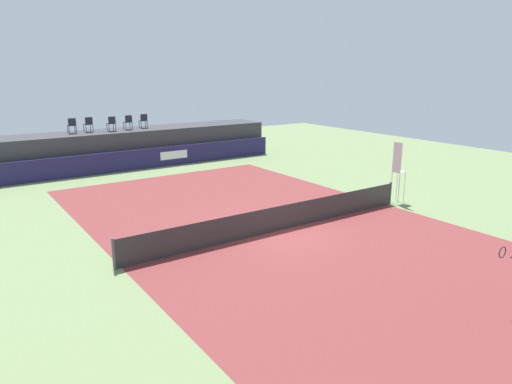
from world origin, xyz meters
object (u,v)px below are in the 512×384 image
(spectator_chair_right, at_px, (128,122))
(net_post_near, at_px, (114,254))
(spectator_chair_far_right, at_px, (143,120))
(spectator_chair_left, at_px, (88,124))
(net_post_far, at_px, (390,193))
(spectator_chair_center, at_px, (111,123))
(umpire_chair, at_px, (398,168))
(spectator_chair_far_left, at_px, (72,125))

(spectator_chair_right, distance_m, net_post_near, 16.53)
(spectator_chair_far_right, height_order, net_post_near, spectator_chair_far_right)
(spectator_chair_left, relative_size, spectator_chair_far_right, 1.00)
(spectator_chair_left, bearing_deg, net_post_near, -103.41)
(spectator_chair_right, bearing_deg, net_post_near, -111.58)
(spectator_chair_left, bearing_deg, net_post_far, -60.60)
(spectator_chair_right, bearing_deg, net_post_far, -67.31)
(spectator_chair_right, distance_m, spectator_chair_far_right, 1.12)
(spectator_chair_center, distance_m, spectator_chair_far_right, 2.23)
(spectator_chair_left, relative_size, spectator_chair_right, 1.00)
(spectator_chair_far_right, distance_m, umpire_chair, 16.53)
(spectator_chair_far_left, bearing_deg, spectator_chair_right, -2.42)
(spectator_chair_left, xyz_separation_m, net_post_far, (8.71, -15.47, -2.19))
(spectator_chair_left, height_order, spectator_chair_right, same)
(spectator_chair_center, height_order, net_post_far, spectator_chair_center)
(spectator_chair_right, xyz_separation_m, net_post_far, (6.37, -15.24, -2.19))
(spectator_chair_far_left, distance_m, spectator_chair_left, 0.97)
(spectator_chair_far_left, relative_size, spectator_chair_right, 1.00)
(spectator_chair_center, xyz_separation_m, spectator_chair_far_right, (2.19, 0.43, 0.00))
(spectator_chair_left, xyz_separation_m, spectator_chair_right, (2.34, -0.23, 0.00))
(spectator_chair_right, height_order, umpire_chair, spectator_chair_right)
(umpire_chair, height_order, net_post_near, umpire_chair)
(spectator_chair_right, bearing_deg, spectator_chair_far_left, 177.58)
(spectator_chair_far_left, relative_size, spectator_chair_left, 1.00)
(spectator_chair_far_left, xyz_separation_m, spectator_chair_right, (3.31, -0.14, 0.00))
(net_post_far, bearing_deg, spectator_chair_far_left, 122.19)
(spectator_chair_left, bearing_deg, umpire_chair, -59.55)
(spectator_chair_right, relative_size, spectator_chair_far_right, 1.00)
(umpire_chair, bearing_deg, net_post_near, 179.97)
(spectator_chair_far_left, height_order, spectator_chair_right, same)
(spectator_chair_far_left, distance_m, net_post_near, 15.77)
(spectator_chair_center, relative_size, spectator_chair_far_right, 1.00)
(spectator_chair_far_right, relative_size, umpire_chair, 0.32)
(spectator_chair_left, xyz_separation_m, umpire_chair, (9.10, -15.47, -1.11))
(spectator_chair_left, xyz_separation_m, net_post_near, (-3.69, -15.47, -2.19))
(umpire_chair, bearing_deg, net_post_far, 179.13)
(spectator_chair_right, height_order, net_post_far, spectator_chair_right)
(spectator_chair_center, xyz_separation_m, net_post_far, (7.47, -15.06, -2.19))
(spectator_chair_far_right, height_order, net_post_far, spectator_chair_far_right)
(spectator_chair_far_left, relative_size, net_post_far, 0.89)
(spectator_chair_far_right, distance_m, net_post_near, 17.19)
(spectator_chair_left, distance_m, net_post_near, 16.05)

